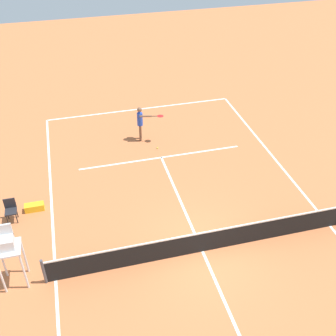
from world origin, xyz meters
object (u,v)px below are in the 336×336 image
(player_serving, at_px, (141,121))
(tennis_ball, at_px, (157,148))
(umpire_chair, at_px, (7,247))
(equipment_bag, at_px, (34,207))
(courtside_chair_mid, at_px, (11,209))

(player_serving, distance_m, tennis_ball, 1.58)
(tennis_ball, relative_size, umpire_chair, 0.03)
(player_serving, height_order, tennis_ball, player_serving)
(umpire_chair, distance_m, equipment_bag, 3.87)
(player_serving, xyz_separation_m, equipment_bag, (5.28, 4.19, -0.94))
(tennis_ball, distance_m, equipment_bag, 6.65)
(player_serving, bearing_deg, equipment_bag, -38.57)
(courtside_chair_mid, bearing_deg, umpire_chair, 94.66)
(tennis_ball, relative_size, equipment_bag, 0.09)
(courtside_chair_mid, distance_m, equipment_bag, 0.98)
(courtside_chair_mid, bearing_deg, tennis_ball, -152.20)
(tennis_ball, relative_size, courtside_chair_mid, 0.07)
(player_serving, relative_size, tennis_ball, 26.72)
(tennis_ball, height_order, equipment_bag, equipment_bag)
(player_serving, xyz_separation_m, tennis_ball, (-0.58, 1.03, -1.06))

